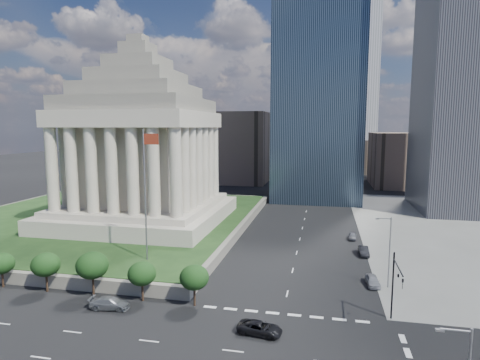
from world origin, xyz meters
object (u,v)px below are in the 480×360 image
(street_lamp_north, at_px, (388,248))
(pickup_truck, at_px, (260,328))
(parked_sedan_near, at_px, (373,281))
(war_memorial, at_px, (141,131))
(suv_grey, at_px, (110,303))
(traffic_signal_ne, at_px, (396,281))
(parked_sedan_far, at_px, (353,236))
(flagpole, at_px, (146,188))
(parked_sedan_mid, at_px, (364,251))

(street_lamp_north, relative_size, pickup_truck, 2.06)
(street_lamp_north, relative_size, parked_sedan_near, 2.38)
(war_memorial, relative_size, suv_grey, 7.84)
(traffic_signal_ne, relative_size, parked_sedan_far, 2.10)
(war_memorial, bearing_deg, suv_grey, -70.51)
(war_memorial, bearing_deg, flagpole, -63.11)
(war_memorial, height_order, flagpole, war_memorial)
(pickup_truck, xyz_separation_m, parked_sedan_near, (13.42, 16.49, 0.04))
(traffic_signal_ne, distance_m, parked_sedan_near, 12.51)
(war_memorial, bearing_deg, parked_sedan_mid, -11.02)
(parked_sedan_mid, bearing_deg, street_lamp_north, -84.77)
(traffic_signal_ne, height_order, street_lamp_north, street_lamp_north)
(street_lamp_north, distance_m, parked_sedan_far, 24.74)
(flagpole, height_order, parked_sedan_mid, flagpole)
(pickup_truck, distance_m, parked_sedan_near, 21.26)
(traffic_signal_ne, relative_size, pickup_truck, 1.65)
(flagpole, distance_m, pickup_truck, 27.95)
(flagpole, xyz_separation_m, street_lamp_north, (35.16, 1.00, -7.45))
(street_lamp_north, bearing_deg, traffic_signal_ne, -94.19)
(traffic_signal_ne, xyz_separation_m, parked_sedan_mid, (-1.00, 25.44, -4.52))
(flagpole, relative_size, parked_sedan_mid, 4.54)
(parked_sedan_far, bearing_deg, pickup_truck, -101.62)
(traffic_signal_ne, relative_size, street_lamp_north, 0.80)
(parked_sedan_far, bearing_deg, war_memorial, -173.44)
(war_memorial, bearing_deg, street_lamp_north, -25.92)
(war_memorial, distance_m, suv_grey, 44.36)
(war_memorial, distance_m, street_lamp_north, 54.92)
(war_memorial, height_order, street_lamp_north, war_memorial)
(flagpole, bearing_deg, suv_grey, -85.93)
(traffic_signal_ne, distance_m, suv_grey, 33.82)
(pickup_truck, bearing_deg, suv_grey, 90.72)
(traffic_signal_ne, distance_m, pickup_truck, 15.89)
(pickup_truck, xyz_separation_m, parked_sedan_mid, (13.42, 30.31, 0.05))
(parked_sedan_far, bearing_deg, flagpole, -136.81)
(war_memorial, xyz_separation_m, parked_sedan_mid, (45.50, -8.86, -20.67))
(flagpole, distance_m, parked_sedan_mid, 38.65)
(street_lamp_north, bearing_deg, parked_sedan_mid, 97.37)
(parked_sedan_far, bearing_deg, parked_sedan_mid, -77.57)
(war_memorial, height_order, suv_grey, war_memorial)
(street_lamp_north, relative_size, suv_grey, 2.01)
(parked_sedan_mid, bearing_deg, pickup_truck, -116.01)
(war_memorial, bearing_deg, parked_sedan_near, -26.50)
(pickup_truck, height_order, suv_grey, suv_grey)
(street_lamp_north, distance_m, pickup_truck, 22.78)
(street_lamp_north, height_order, parked_sedan_mid, street_lamp_north)
(flagpole, relative_size, parked_sedan_near, 4.76)
(parked_sedan_near, bearing_deg, flagpole, 178.05)
(traffic_signal_ne, relative_size, parked_sedan_near, 1.91)
(street_lamp_north, relative_size, parked_sedan_far, 2.63)
(street_lamp_north, height_order, pickup_truck, street_lamp_north)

